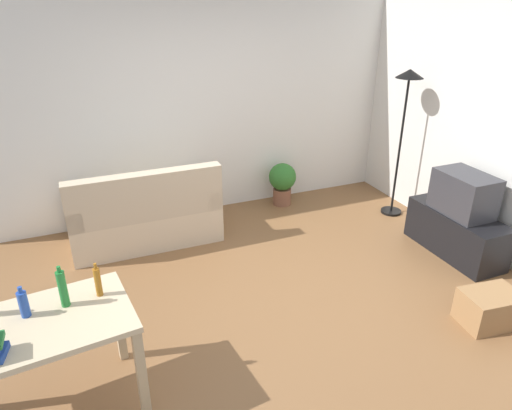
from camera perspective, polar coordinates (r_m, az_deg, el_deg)
The scene contains 13 objects.
ground_plane at distance 4.38m, azimuth 1.29°, elevation -11.85°, with size 5.20×4.40×0.02m, color brown.
wall_rear at distance 5.73m, azimuth -7.54°, elevation 11.99°, with size 5.20×0.10×2.70m, color silver.
wall_right at distance 5.30m, azimuth 28.51°, elevation 8.12°, with size 0.10×4.40×2.70m, color silver.
couch at distance 5.36m, azimuth -13.55°, elevation -1.29°, with size 1.62×0.84×0.92m.
tv_stand at distance 5.45m, azimuth 23.47°, elevation -3.15°, with size 0.44×1.10×0.48m.
tv at distance 5.26m, azimuth 24.34°, elevation 1.29°, with size 0.41×0.60×0.44m.
torchiere_lamp at distance 5.80m, azimuth 18.01°, elevation 11.80°, with size 0.32×0.32×1.81m.
desk at distance 3.29m, azimuth -25.74°, elevation -14.71°, with size 1.27×0.83×0.76m.
potted_plant at distance 6.12m, azimuth 3.28°, elevation 2.98°, with size 0.36×0.36×0.57m.
storage_box at distance 4.51m, azimuth 26.91°, elevation -11.29°, with size 0.48×0.34×0.30m, color olive.
bottle_blue at distance 3.26m, azimuth -26.78°, elevation -10.83°, with size 0.06×0.06×0.22m.
bottle_green at distance 3.23m, azimuth -22.77°, elevation -9.48°, with size 0.06×0.06×0.30m.
bottle_amber at distance 3.27m, azimuth -18.96°, elevation -8.93°, with size 0.04×0.04×0.25m.
Camera 1 is at (-1.42, -3.21, 2.62)m, focal length 32.37 mm.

